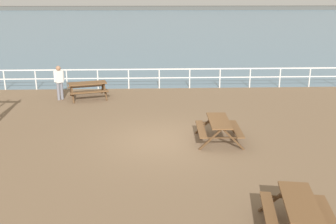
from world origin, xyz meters
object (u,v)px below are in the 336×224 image
Objects in this scene: picnic_table_near_right at (219,125)px; visitor at (59,80)px; picnic_table_near_left at (88,86)px; picnic_table_mid_centre at (299,209)px.

visitor is (-6.77, 5.77, 0.36)m from picnic_table_near_right.
picnic_table_near_left is 8.13m from picnic_table_near_right.
picnic_table_near_left is at bearing 43.80° from picnic_table_near_right.
visitor reaches higher than picnic_table_mid_centre.
picnic_table_mid_centre is (6.32, -11.55, 0.00)m from picnic_table_near_left.
picnic_table_mid_centre is (0.85, -5.54, 0.00)m from picnic_table_near_right.
picnic_table_near_left is 13.17m from picnic_table_mid_centre.
picnic_table_near_right is (5.47, -6.01, 0.00)m from picnic_table_near_left.
picnic_table_near_left is 1.37m from visitor.
visitor is (-7.62, 11.31, 0.36)m from picnic_table_mid_centre.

